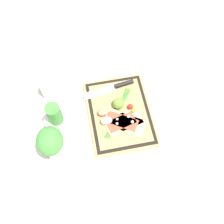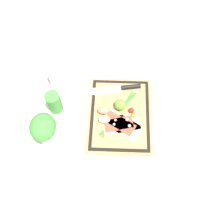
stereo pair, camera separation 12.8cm
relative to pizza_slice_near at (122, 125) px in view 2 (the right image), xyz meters
The scene contains 14 objects.
ground_plane 0.07m from the pizza_slice_near, ahead, with size 6.00×6.00×0.00m, color silver.
cutting_board 0.06m from the pizza_slice_near, ahead, with size 0.41×0.31×0.02m.
pizza_slice_near is the anchor object (origin of this frame).
pizza_slice_far 0.01m from the pizza_slice_near, 49.58° to the left, with size 0.13×0.19×0.02m.
knife 0.21m from the pizza_slice_near, ahead, with size 0.07×0.27×0.02m.
egg_brown 0.11m from the pizza_slice_near, 53.80° to the left, with size 0.04×0.06×0.04m, color tan.
egg_pink 0.09m from the pizza_slice_near, 77.57° to the left, with size 0.04×0.06×0.04m, color beige.
lime 0.10m from the pizza_slice_near, ahead, with size 0.06×0.06×0.06m, color #70A838.
cherry_tomato_red 0.09m from the pizza_slice_near, 31.94° to the right, with size 0.03×0.03×0.03m, color red.
cherry_tomato_yellow 0.08m from the pizza_slice_near, 48.52° to the right, with size 0.02×0.02×0.02m, color gold.
scallion_bunch 0.06m from the pizza_slice_near, 17.05° to the left, with size 0.26×0.18×0.01m.
herb_pot 0.32m from the pizza_slice_near, 80.85° to the left, with size 0.12×0.12×0.19m.
sauce_jar 0.42m from the pizza_slice_near, 54.50° to the left, with size 0.08×0.08×0.11m.
herb_glass 0.36m from the pizza_slice_near, 102.91° to the left, with size 0.13×0.11×0.20m.
Camera 2 is at (-0.57, 0.02, 1.18)m, focal length 42.00 mm.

